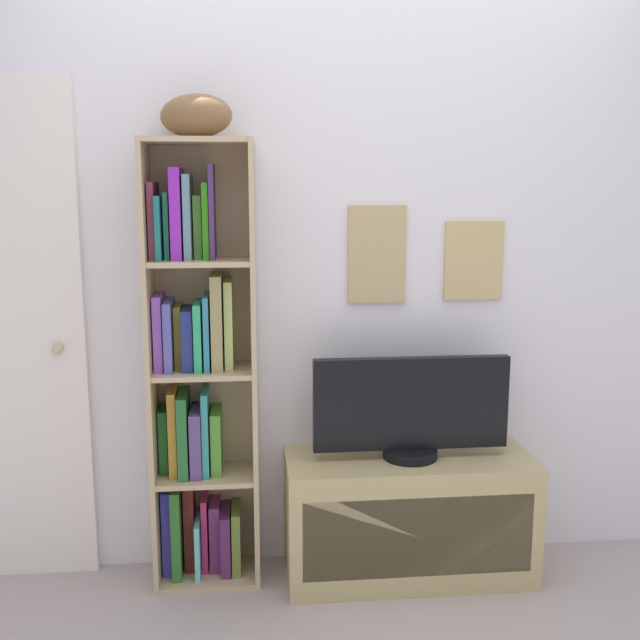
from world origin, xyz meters
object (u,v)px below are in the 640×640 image
bookshelf (198,381)px  tv_stand (409,516)px  television (411,409)px  football (196,116)px

bookshelf → tv_stand: bearing=-6.1°
bookshelf → television: size_ratio=2.24×
football → television: size_ratio=0.37×
football → tv_stand: bearing=-4.4°
bookshelf → football: (0.03, -0.03, 1.02)m
football → tv_stand: football is taller
bookshelf → television: bearing=-6.0°
football → television: 1.40m
television → tv_stand: bearing=-90.0°
bookshelf → tv_stand: 1.02m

